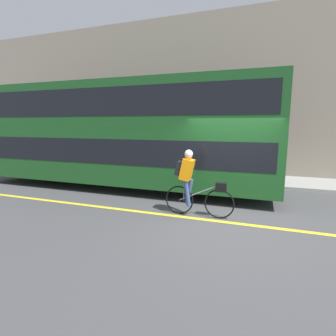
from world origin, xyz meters
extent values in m
plane|color=#424244|center=(0.00, 0.00, 0.00)|extent=(80.00, 80.00, 0.00)
cube|color=yellow|center=(0.00, -0.08, 0.00)|extent=(50.00, 0.14, 0.01)
cube|color=gray|center=(0.00, 4.79, 0.07)|extent=(60.00, 2.17, 0.13)
cube|color=gray|center=(0.00, 6.03, 3.58)|extent=(60.00, 0.30, 7.15)
cylinder|color=black|center=(-0.69, 2.23, 0.54)|extent=(1.09, 0.30, 1.09)
cylinder|color=black|center=(-7.39, 2.23, 0.54)|extent=(1.09, 0.30, 1.09)
cube|color=#194C1E|center=(-4.04, 2.23, 1.25)|extent=(10.81, 2.44, 1.84)
cube|color=black|center=(-4.04, 2.23, 1.47)|extent=(10.38, 2.46, 0.81)
cube|color=#194C1E|center=(-4.04, 2.23, 2.95)|extent=(10.81, 2.34, 1.58)
cube|color=black|center=(-4.04, 2.23, 3.03)|extent=(10.38, 2.36, 0.88)
torus|color=black|center=(-0.17, 0.13, 0.38)|extent=(0.75, 0.04, 0.75)
torus|color=black|center=(-1.22, 0.13, 0.38)|extent=(0.75, 0.04, 0.75)
cylinder|color=slate|center=(-0.69, 0.13, 0.62)|extent=(1.05, 0.03, 0.51)
cylinder|color=slate|center=(-1.09, 0.13, 0.66)|extent=(0.03, 0.03, 0.56)
cube|color=black|center=(-0.14, 0.13, 0.81)|extent=(0.26, 0.16, 0.22)
cube|color=orange|center=(-1.02, 0.13, 1.20)|extent=(0.37, 0.32, 0.58)
cube|color=black|center=(-1.22, 0.13, 1.22)|extent=(0.21, 0.26, 0.38)
cylinder|color=#384C7A|center=(-0.98, 0.22, 0.60)|extent=(0.22, 0.11, 0.68)
cylinder|color=#384C7A|center=(-0.98, 0.04, 0.60)|extent=(0.20, 0.11, 0.68)
sphere|color=tan|center=(-0.98, 0.13, 1.56)|extent=(0.19, 0.19, 0.19)
sphere|color=silver|center=(-0.98, 0.13, 1.60)|extent=(0.21, 0.21, 0.21)
camera|label=1|loc=(0.71, -6.22, 2.36)|focal=28.00mm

